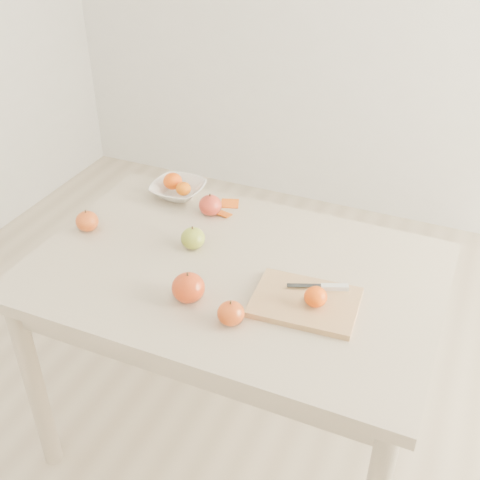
% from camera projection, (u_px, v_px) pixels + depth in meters
% --- Properties ---
extents(ground, '(3.50, 3.50, 0.00)m').
position_uv_depth(ground, '(235.00, 434.00, 2.18)').
color(ground, '#C6B293').
rests_on(ground, ground).
extents(table, '(1.20, 0.80, 0.75)m').
position_uv_depth(table, '(233.00, 295.00, 1.82)').
color(table, '#C2AE93').
rests_on(table, ground).
extents(cutting_board, '(0.30, 0.23, 0.02)m').
position_uv_depth(cutting_board, '(305.00, 302.00, 1.62)').
color(cutting_board, tan).
rests_on(cutting_board, table).
extents(board_tangerine, '(0.06, 0.06, 0.05)m').
position_uv_depth(board_tangerine, '(316.00, 297.00, 1.59)').
color(board_tangerine, '#DC5607').
rests_on(board_tangerine, cutting_board).
extents(fruit_bowl, '(0.18, 0.18, 0.05)m').
position_uv_depth(fruit_bowl, '(178.00, 190.00, 2.12)').
color(fruit_bowl, white).
rests_on(fruit_bowl, table).
extents(bowl_tangerine_near, '(0.07, 0.07, 0.06)m').
position_uv_depth(bowl_tangerine_near, '(173.00, 181.00, 2.12)').
color(bowl_tangerine_near, '#E96108').
rests_on(bowl_tangerine_near, fruit_bowl).
extents(bowl_tangerine_far, '(0.05, 0.05, 0.05)m').
position_uv_depth(bowl_tangerine_far, '(183.00, 189.00, 2.08)').
color(bowl_tangerine_far, '#D85707').
rests_on(bowl_tangerine_far, fruit_bowl).
extents(orange_peel_a, '(0.07, 0.06, 0.01)m').
position_uv_depth(orange_peel_a, '(230.00, 205.00, 2.07)').
color(orange_peel_a, '#E65B10').
rests_on(orange_peel_a, table).
extents(orange_peel_b, '(0.05, 0.04, 0.01)m').
position_uv_depth(orange_peel_b, '(224.00, 215.00, 2.01)').
color(orange_peel_b, '#C5540D').
rests_on(orange_peel_b, table).
extents(paring_knife, '(0.17, 0.07, 0.01)m').
position_uv_depth(paring_knife, '(330.00, 287.00, 1.65)').
color(paring_knife, silver).
rests_on(paring_knife, cutting_board).
extents(apple_green, '(0.08, 0.08, 0.07)m').
position_uv_depth(apple_green, '(193.00, 238.00, 1.84)').
color(apple_green, olive).
rests_on(apple_green, table).
extents(apple_red_c, '(0.09, 0.09, 0.08)m').
position_uv_depth(apple_red_c, '(188.00, 288.00, 1.63)').
color(apple_red_c, maroon).
rests_on(apple_red_c, table).
extents(apple_red_a, '(0.08, 0.08, 0.07)m').
position_uv_depth(apple_red_a, '(210.00, 205.00, 2.00)').
color(apple_red_a, maroon).
rests_on(apple_red_a, table).
extents(apple_red_d, '(0.07, 0.07, 0.07)m').
position_uv_depth(apple_red_d, '(87.00, 221.00, 1.92)').
color(apple_red_d, maroon).
rests_on(apple_red_d, table).
extents(apple_red_e, '(0.07, 0.07, 0.06)m').
position_uv_depth(apple_red_e, '(231.00, 313.00, 1.55)').
color(apple_red_e, maroon).
rests_on(apple_red_e, table).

